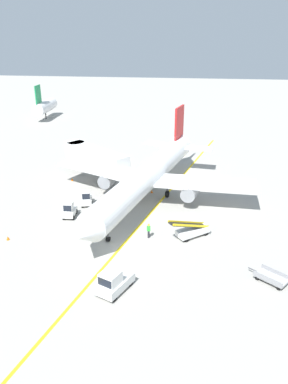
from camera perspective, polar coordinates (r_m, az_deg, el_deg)
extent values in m
plane|color=#9E9B93|center=(40.69, -3.34, -8.28)|extent=(300.00, 300.00, 0.00)
cube|color=yellow|center=(44.79, -0.69, -5.06)|extent=(20.39, 77.51, 0.01)
cylinder|color=white|center=(49.88, 0.44, 2.35)|extent=(10.73, 29.87, 3.30)
cone|color=white|center=(36.67, -8.90, -6.10)|extent=(3.73, 3.14, 3.23)
cone|color=white|center=(64.55, 5.81, 7.51)|extent=(3.74, 3.50, 3.14)
cube|color=white|center=(49.37, 9.20, 1.31)|extent=(13.18, 4.97, 0.36)
cylinder|color=gray|center=(49.19, 7.00, 0.10)|extent=(2.64, 3.57, 1.90)
cube|color=white|center=(54.27, -6.38, 3.52)|extent=(13.60, 9.75, 0.36)
cylinder|color=gray|center=(53.07, -5.26, 1.95)|extent=(2.64, 3.57, 1.90)
cube|color=red|center=(61.41, 5.30, 10.23)|extent=(1.28, 3.94, 5.20)
cube|color=white|center=(61.21, 7.77, 6.53)|extent=(5.42, 2.78, 0.24)
cube|color=white|center=(62.85, 2.43, 7.17)|extent=(5.65, 4.03, 0.24)
cylinder|color=#4C4C51|center=(41.15, -5.46, -5.45)|extent=(0.20, 0.20, 3.12)
cylinder|color=black|center=(41.78, -5.39, -6.99)|extent=(0.48, 0.63, 0.56)
cylinder|color=#4C4C51|center=(51.64, 3.51, 0.80)|extent=(0.20, 0.20, 3.12)
cylinder|color=black|center=(52.07, 3.49, -0.30)|extent=(0.58, 1.02, 0.96)
cylinder|color=#4C4C51|center=(53.07, -0.99, 1.48)|extent=(0.20, 0.20, 3.12)
cylinder|color=black|center=(53.48, -0.99, 0.40)|extent=(0.58, 1.02, 0.96)
cube|color=black|center=(38.02, -7.42, -4.28)|extent=(2.97, 1.67, 0.60)
cube|color=silver|center=(57.46, -7.06, 5.19)|extent=(11.00, 9.51, 2.50)
cylinder|color=silver|center=(61.91, -10.30, 6.32)|extent=(3.20, 3.20, 2.50)
cylinder|color=#59595B|center=(56.91, -5.83, 2.48)|extent=(0.56, 0.56, 2.35)
cube|color=#333338|center=(57.24, -5.79, 1.62)|extent=(1.80, 1.40, 0.50)
cube|color=silver|center=(34.44, -4.36, -13.47)|extent=(3.21, 4.06, 0.80)
cube|color=silver|center=(33.47, -5.06, -12.71)|extent=(2.05, 2.10, 1.10)
cube|color=black|center=(32.98, -5.87, -13.36)|extent=(1.33, 0.66, 0.77)
cylinder|color=black|center=(33.50, -4.48, -15.55)|extent=(0.45, 0.64, 0.60)
cylinder|color=black|center=(34.29, -6.74, -14.61)|extent=(0.45, 0.64, 0.60)
cylinder|color=black|center=(35.12, -2.01, -13.39)|extent=(0.45, 0.64, 0.60)
cylinder|color=black|center=(35.88, -4.22, -12.56)|extent=(0.45, 0.64, 0.60)
cube|color=silver|center=(47.49, -11.03, -2.91)|extent=(1.44, 2.47, 0.70)
cube|color=silver|center=(46.74, -11.24, -2.15)|extent=(1.10, 1.14, 1.10)
cube|color=black|center=(46.29, -11.39, -2.42)|extent=(0.98, 0.14, 0.77)
cylinder|color=black|center=(46.78, -10.59, -3.78)|extent=(0.25, 0.61, 0.60)
cylinder|color=black|center=(47.06, -11.90, -3.72)|extent=(0.25, 0.61, 0.60)
cylinder|color=black|center=(48.23, -10.12, -2.88)|extent=(0.25, 0.61, 0.60)
cylinder|color=black|center=(48.51, -11.39, -2.82)|extent=(0.25, 0.61, 0.60)
cube|color=silver|center=(50.32, -8.58, -1.18)|extent=(1.82, 2.64, 0.70)
cube|color=silver|center=(49.57, -8.65, -0.44)|extent=(1.26, 1.29, 1.10)
cube|color=black|center=(49.10, -8.67, -0.68)|extent=(0.97, 0.30, 0.77)
cylinder|color=black|center=(49.68, -7.94, -1.93)|extent=(0.35, 0.63, 0.60)
cylinder|color=black|center=(49.73, -9.22, -1.98)|extent=(0.35, 0.63, 0.60)
cylinder|color=black|center=(51.20, -7.91, -1.13)|extent=(0.35, 0.63, 0.60)
cylinder|color=black|center=(51.26, -9.14, -1.18)|extent=(0.35, 0.63, 0.60)
cube|color=silver|center=(42.75, 7.31, -5.84)|extent=(3.91, 3.54, 0.60)
cylinder|color=black|center=(41.74, 6.38, -7.03)|extent=(0.61, 0.55, 0.60)
cylinder|color=black|center=(42.61, 5.34, -6.31)|extent=(0.61, 0.55, 0.60)
cylinder|color=black|center=(43.23, 9.20, -6.06)|extent=(0.61, 0.55, 0.60)
cylinder|color=black|center=(44.08, 8.14, -5.38)|extent=(0.61, 0.55, 0.60)
cube|color=black|center=(41.96, 6.73, -4.91)|extent=(4.47, 3.82, 1.76)
cube|color=yellow|center=(41.60, 7.11, -5.02)|extent=(3.97, 3.19, 1.84)
cube|color=yellow|center=(42.22, 6.36, -4.53)|extent=(3.97, 3.19, 1.84)
cube|color=#A5A5A8|center=(37.26, 18.49, -12.10)|extent=(3.13, 2.90, 0.16)
cube|color=#4C4C51|center=(37.91, 15.98, -11.12)|extent=(0.76, 0.61, 0.08)
cylinder|color=#4C4C51|center=(38.08, 15.39, -10.87)|extent=(0.12, 0.12, 0.05)
cube|color=gray|center=(36.55, 17.98, -12.30)|extent=(2.25, 1.76, 0.50)
cube|color=gray|center=(37.70, 19.07, -11.27)|extent=(2.25, 1.76, 0.50)
cylinder|color=black|center=(37.31, 16.55, -12.26)|extent=(0.36, 0.32, 0.36)
cylinder|color=black|center=(38.21, 17.45, -11.45)|extent=(0.36, 0.32, 0.36)
cylinder|color=black|center=(36.62, 19.47, -13.43)|extent=(0.36, 0.32, 0.36)
cylinder|color=black|center=(37.54, 20.31, -12.57)|extent=(0.36, 0.32, 0.36)
cylinder|color=#26262D|center=(45.39, -4.89, -4.15)|extent=(0.24, 0.24, 0.85)
cube|color=orange|center=(45.07, -4.92, -3.35)|extent=(0.36, 0.22, 0.56)
sphere|color=beige|center=(44.89, -4.94, -2.91)|extent=(0.20, 0.20, 0.20)
sphere|color=yellow|center=(44.87, -4.94, -2.84)|extent=(0.24, 0.24, 0.24)
cylinder|color=#26262D|center=(42.19, 0.69, -6.33)|extent=(0.24, 0.24, 0.85)
cube|color=green|center=(41.84, 0.70, -5.49)|extent=(0.36, 0.22, 0.56)
sphere|color=beige|center=(41.66, 0.70, -5.02)|extent=(0.20, 0.20, 0.20)
sphere|color=yellow|center=(41.63, 0.70, -4.95)|extent=(0.24, 0.24, 0.24)
cone|color=orange|center=(58.74, -10.69, 1.86)|extent=(0.36, 0.36, 0.44)
cone|color=orange|center=(51.66, -0.34, -0.76)|extent=(0.36, 0.36, 0.44)
cone|color=orange|center=(53.49, 1.18, 0.10)|extent=(0.36, 0.36, 0.44)
cone|color=orange|center=(44.42, -19.69, -6.50)|extent=(0.36, 0.36, 0.44)
cone|color=orange|center=(45.51, -6.20, -4.42)|extent=(0.36, 0.36, 0.44)
cylinder|color=silver|center=(101.74, -14.61, 12.27)|extent=(3.00, 10.00, 3.00)
cylinder|color=#3F3F3F|center=(102.18, -14.48, 11.00)|extent=(0.30, 0.30, 1.60)
cube|color=#198C4C|center=(97.97, -15.57, 13.85)|extent=(0.24, 3.20, 4.40)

